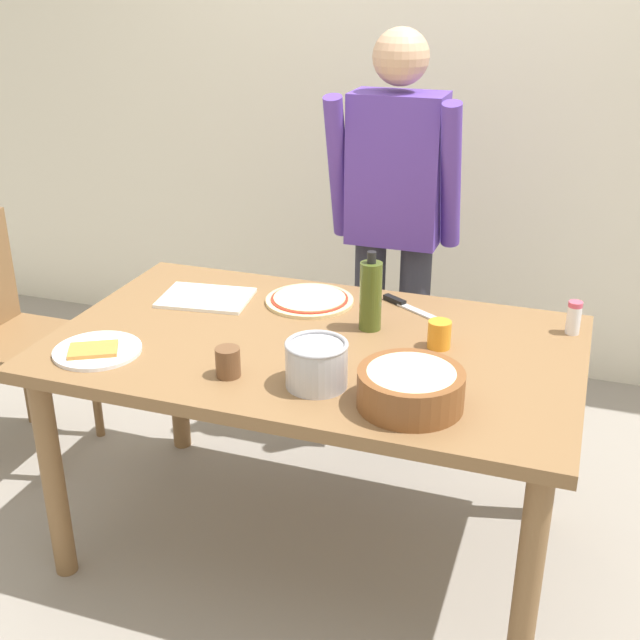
# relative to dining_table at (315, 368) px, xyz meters

# --- Properties ---
(ground) EXTENTS (8.00, 8.00, 0.00)m
(ground) POSITION_rel_dining_table_xyz_m (0.00, 0.00, -0.67)
(ground) COLOR gray
(wall_back) EXTENTS (5.60, 0.10, 2.60)m
(wall_back) POSITION_rel_dining_table_xyz_m (0.00, 1.60, 0.63)
(wall_back) COLOR silver
(wall_back) RESTS_ON ground
(dining_table) EXTENTS (1.60, 0.96, 0.76)m
(dining_table) POSITION_rel_dining_table_xyz_m (0.00, 0.00, 0.00)
(dining_table) COLOR brown
(dining_table) RESTS_ON ground
(person_cook) EXTENTS (0.49, 0.25, 1.62)m
(person_cook) POSITION_rel_dining_table_xyz_m (0.05, 0.76, 0.27)
(person_cook) COLOR #2D2D38
(person_cook) RESTS_ON ground
(chair_wooden_left) EXTENTS (0.40, 0.40, 0.95)m
(chair_wooden_left) POSITION_rel_dining_table_xyz_m (-1.32, 0.18, -0.13)
(chair_wooden_left) COLOR brown
(chair_wooden_left) RESTS_ON ground
(pizza_raw_on_board) EXTENTS (0.30, 0.30, 0.02)m
(pizza_raw_on_board) POSITION_rel_dining_table_xyz_m (-0.12, 0.29, 0.10)
(pizza_raw_on_board) COLOR beige
(pizza_raw_on_board) RESTS_ON dining_table
(plate_with_slice) EXTENTS (0.26, 0.26, 0.02)m
(plate_with_slice) POSITION_rel_dining_table_xyz_m (-0.58, -0.29, 0.10)
(plate_with_slice) COLOR white
(plate_with_slice) RESTS_ON dining_table
(popcorn_bowl) EXTENTS (0.28, 0.28, 0.11)m
(popcorn_bowl) POSITION_rel_dining_table_xyz_m (0.37, -0.29, 0.15)
(popcorn_bowl) COLOR brown
(popcorn_bowl) RESTS_ON dining_table
(olive_oil_bottle) EXTENTS (0.07, 0.07, 0.26)m
(olive_oil_bottle) POSITION_rel_dining_table_xyz_m (0.13, 0.15, 0.20)
(olive_oil_bottle) COLOR #47561E
(olive_oil_bottle) RESTS_ON dining_table
(steel_pot) EXTENTS (0.17, 0.17, 0.13)m
(steel_pot) POSITION_rel_dining_table_xyz_m (0.10, -0.26, 0.16)
(steel_pot) COLOR #B7B7BC
(steel_pot) RESTS_ON dining_table
(cup_orange) EXTENTS (0.07, 0.07, 0.08)m
(cup_orange) POSITION_rel_dining_table_xyz_m (0.37, 0.08, 0.13)
(cup_orange) COLOR orange
(cup_orange) RESTS_ON dining_table
(cup_small_brown) EXTENTS (0.07, 0.07, 0.08)m
(cup_small_brown) POSITION_rel_dining_table_xyz_m (-0.15, -0.29, 0.13)
(cup_small_brown) COLOR brown
(cup_small_brown) RESTS_ON dining_table
(salt_shaker) EXTENTS (0.04, 0.04, 0.11)m
(salt_shaker) POSITION_rel_dining_table_xyz_m (0.74, 0.32, 0.14)
(salt_shaker) COLOR white
(salt_shaker) RESTS_ON dining_table
(cutting_board_white) EXTENTS (0.33, 0.26, 0.01)m
(cutting_board_white) POSITION_rel_dining_table_xyz_m (-0.46, 0.19, 0.10)
(cutting_board_white) COLOR white
(cutting_board_white) RESTS_ON dining_table
(chef_knife) EXTENTS (0.26, 0.17, 0.02)m
(chef_knife) POSITION_rel_dining_table_xyz_m (0.21, 0.35, 0.10)
(chef_knife) COLOR silver
(chef_knife) RESTS_ON dining_table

